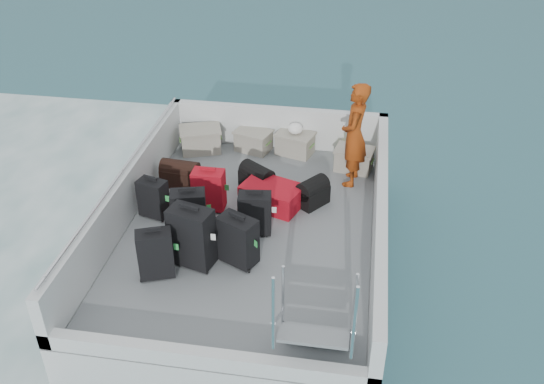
{
  "coord_description": "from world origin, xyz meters",
  "views": [
    {
      "loc": [
        1.38,
        -6.57,
        5.52
      ],
      "look_at": [
        0.25,
        0.38,
        1.0
      ],
      "focal_mm": 40.0,
      "sensor_mm": 36.0,
      "label": 1
    }
  ],
  "objects": [
    {
      "name": "suitcase_7",
      "position": [
        0.09,
        -0.08,
        0.92
      ],
      "size": [
        0.46,
        0.3,
        0.61
      ],
      "primitive_type": "cube",
      "rotation": [
        0.0,
        0.0,
        0.12
      ],
      "color": "black",
      "rests_on": "deck"
    },
    {
      "name": "duffel_0",
      "position": [
        -1.25,
        0.94,
        0.78
      ],
      "size": [
        0.59,
        0.35,
        0.32
      ],
      "primitive_type": null,
      "rotation": [
        0.0,
        0.0,
        -0.09
      ],
      "color": "black",
      "rests_on": "deck"
    },
    {
      "name": "deck",
      "position": [
        0.0,
        0.0,
        0.61
      ],
      "size": [
        3.3,
        4.7,
        0.02
      ],
      "primitive_type": "cube",
      "color": "gray",
      "rests_on": "ferry_hull"
    },
    {
      "name": "yellow_bag",
      "position": [
        1.2,
        2.2,
        0.73
      ],
      "size": [
        0.28,
        0.26,
        0.22
      ],
      "primitive_type": "ellipsoid",
      "color": "yellow",
      "rests_on": "deck"
    },
    {
      "name": "ground",
      "position": [
        0.0,
        0.0,
        0.0
      ],
      "size": [
        160.0,
        160.0,
        0.0
      ],
      "primitive_type": "plane",
      "color": "#16424D",
      "rests_on": "ground"
    },
    {
      "name": "deck_fittings",
      "position": [
        0.35,
        -0.32,
        0.99
      ],
      "size": [
        3.6,
        5.0,
        0.9
      ],
      "color": "silver",
      "rests_on": "deck"
    },
    {
      "name": "suitcase_5",
      "position": [
        -0.66,
        0.39,
        0.93
      ],
      "size": [
        0.44,
        0.27,
        0.61
      ],
      "primitive_type": "cube",
      "rotation": [
        0.0,
        0.0,
        -0.0
      ],
      "color": "#AB0D19",
      "rests_on": "deck"
    },
    {
      "name": "suitcase_3",
      "position": [
        -0.55,
        -0.84,
        1.02
      ],
      "size": [
        0.59,
        0.44,
        0.81
      ],
      "primitive_type": "cube",
      "rotation": [
        0.0,
        0.0,
        -0.26
      ],
      "color": "black",
      "rests_on": "deck"
    },
    {
      "name": "duffel_2",
      "position": [
        0.78,
        0.74,
        0.78
      ],
      "size": [
        0.51,
        0.54,
        0.32
      ],
      "primitive_type": null,
      "rotation": [
        0.0,
        0.0,
        0.92
      ],
      "color": "black",
      "rests_on": "deck"
    },
    {
      "name": "suitcase_8",
      "position": [
        0.21,
        0.62,
        0.78
      ],
      "size": [
        0.96,
        0.79,
        0.33
      ],
      "primitive_type": "cube",
      "rotation": [
        0.0,
        0.0,
        1.23
      ],
      "color": "#AB0D19",
      "rests_on": "deck"
    },
    {
      "name": "crate_3",
      "position": [
        1.32,
        1.83,
        0.79
      ],
      "size": [
        0.61,
        0.47,
        0.33
      ],
      "primitive_type": "cube",
      "rotation": [
        0.0,
        0.0,
        -0.18
      ],
      "color": "gray",
      "rests_on": "deck"
    },
    {
      "name": "suitcase_0",
      "position": [
        -0.92,
        -1.15,
        0.95
      ],
      "size": [
        0.48,
        0.37,
        0.66
      ],
      "primitive_type": "cube",
      "rotation": [
        0.0,
        0.0,
        0.36
      ],
      "color": "black",
      "rests_on": "deck"
    },
    {
      "name": "duffel_1",
      "position": [
        -0.08,
        1.0,
        0.78
      ],
      "size": [
        0.59,
        0.55,
        0.32
      ],
      "primitive_type": null,
      "rotation": [
        0.0,
        0.0,
        -0.63
      ],
      "color": "black",
      "rests_on": "deck"
    },
    {
      "name": "crate_1",
      "position": [
        -0.37,
        2.2,
        0.78
      ],
      "size": [
        0.63,
        0.52,
        0.33
      ],
      "primitive_type": "cube",
      "rotation": [
        0.0,
        0.0,
        -0.31
      ],
      "color": "gray",
      "rests_on": "deck"
    },
    {
      "name": "white_bag",
      "position": [
        0.34,
        2.2,
        1.05
      ],
      "size": [
        0.24,
        0.24,
        0.18
      ],
      "primitive_type": "ellipsoid",
      "color": "white",
      "rests_on": "crate_2"
    },
    {
      "name": "passenger",
      "position": [
        1.3,
        1.45,
        1.42
      ],
      "size": [
        0.44,
        0.63,
        1.61
      ],
      "primitive_type": "imported",
      "rotation": [
        0.0,
        0.0,
        -1.67
      ],
      "color": "#C84A12",
      "rests_on": "deck"
    },
    {
      "name": "suitcase_4",
      "position": [
        -0.76,
        -0.25,
        0.95
      ],
      "size": [
        0.5,
        0.37,
        0.67
      ],
      "primitive_type": "cube",
      "rotation": [
        0.0,
        0.0,
        0.25
      ],
      "color": "black",
      "rests_on": "deck"
    },
    {
      "name": "suitcase_6",
      "position": [
        -0.0,
        -0.73,
        0.95
      ],
      "size": [
        0.55,
        0.46,
        0.66
      ],
      "primitive_type": "cube",
      "rotation": [
        0.0,
        0.0,
        -0.46
      ],
      "color": "black",
      "rests_on": "deck"
    },
    {
      "name": "crate_0",
      "position": [
        -1.22,
        2.05,
        0.81
      ],
      "size": [
        0.74,
        0.62,
        0.38
      ],
      "primitive_type": "cube",
      "rotation": [
        0.0,
        0.0,
        0.33
      ],
      "color": "gray",
      "rests_on": "deck"
    },
    {
      "name": "ferry_hull",
      "position": [
        0.0,
        0.0,
        0.3
      ],
      "size": [
        3.6,
        5.0,
        0.6
      ],
      "primitive_type": "cube",
      "color": "silver",
      "rests_on": "ground"
    },
    {
      "name": "crate_2",
      "position": [
        0.34,
        2.2,
        0.79
      ],
      "size": [
        0.65,
        0.53,
        0.34
      ],
      "primitive_type": "cube",
      "rotation": [
        0.0,
        0.0,
        -0.29
      ],
      "color": "gray",
      "rests_on": "deck"
    },
    {
      "name": "suitcase_2",
      "position": [
        -1.37,
        0.09,
        0.9
      ],
      "size": [
        0.44,
        0.33,
        0.57
      ],
      "primitive_type": "cube",
      "rotation": [
        0.0,
        0.0,
        -0.27
      ],
      "color": "black",
      "rests_on": "deck"
    }
  ]
}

